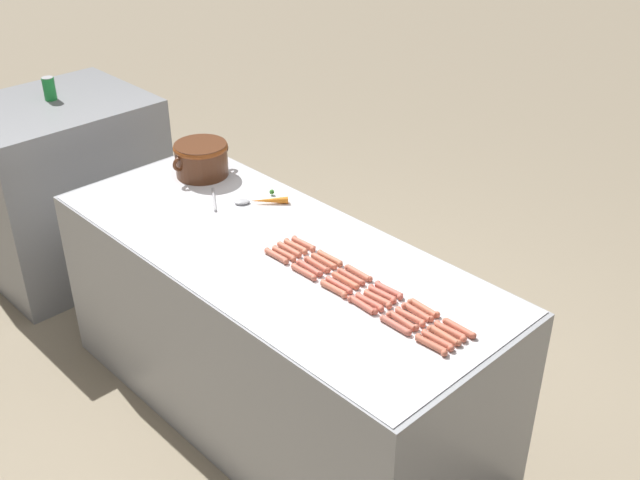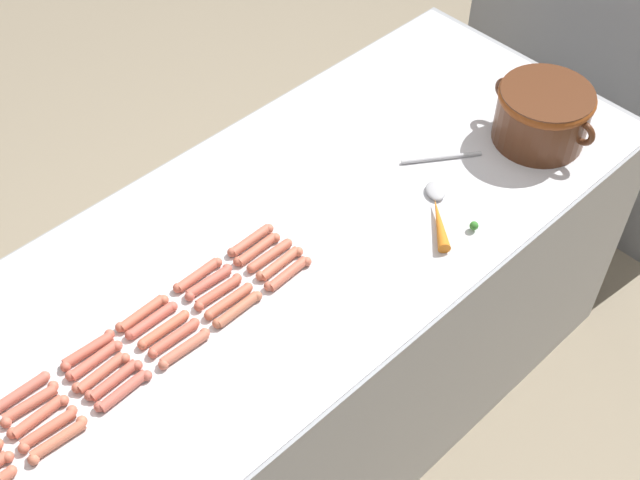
{
  "view_description": "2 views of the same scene",
  "coord_description": "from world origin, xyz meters",
  "px_view_note": "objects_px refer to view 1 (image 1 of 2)",
  "views": [
    {
      "loc": [
        -1.71,
        -2.05,
        2.47
      ],
      "look_at": [
        0.05,
        -0.22,
        0.97
      ],
      "focal_mm": 43.15,
      "sensor_mm": 36.0,
      "label": 1
    },
    {
      "loc": [
        1.06,
        -0.89,
        2.39
      ],
      "look_at": [
        0.07,
        0.05,
        0.87
      ],
      "focal_mm": 46.95,
      "sensor_mm": 36.0,
      "label": 2
    }
  ],
  "objects_px": {
    "hot_dog_14": "(378,299)",
    "hot_dog_16": "(317,265)",
    "hot_dog_22": "(324,261)",
    "soda_can": "(50,88)",
    "hot_dog_10": "(309,268)",
    "bean_pot": "(201,157)",
    "hot_dog_17": "(289,249)",
    "hot_dog_21": "(351,277)",
    "hot_dog_15": "(345,281)",
    "hot_dog_28": "(330,258)",
    "hot_dog_3": "(334,289)",
    "hot_dog_25": "(424,308)",
    "hot_dog_4": "(304,272)",
    "hot_dog_8": "(369,302)",
    "hot_dog_1": "(395,325)",
    "hot_dog_6": "(438,340)",
    "hot_dog_2": "(362,305)",
    "hot_dog_7": "(402,321)",
    "hot_dog_23": "(296,246)",
    "back_cabinet": "(65,188)",
    "hot_dog_24": "(459,328)",
    "hot_dog_20": "(382,294)",
    "hot_dog_0": "(431,345)",
    "hot_dog_12": "(444,336)",
    "serving_spoon": "(233,201)",
    "hot_dog_18": "(450,331)",
    "hot_dog_26": "(389,290)",
    "hot_dog_9": "(339,285)",
    "hot_dog_27": "(358,273)",
    "carrot": "(269,200)",
    "hot_dog_19": "(417,312)",
    "hot_dog_5": "(276,256)",
    "hot_dog_13": "(410,317)"
  },
  "relations": [
    {
      "from": "hot_dog_15",
      "to": "hot_dog_28",
      "type": "relative_size",
      "value": 1.0
    },
    {
      "from": "hot_dog_4",
      "to": "hot_dog_8",
      "type": "height_order",
      "value": "same"
    },
    {
      "from": "hot_dog_12",
      "to": "hot_dog_8",
      "type": "bearing_deg",
      "value": 96.99
    },
    {
      "from": "hot_dog_2",
      "to": "hot_dog_6",
      "type": "relative_size",
      "value": 1.0
    },
    {
      "from": "hot_dog_12",
      "to": "hot_dog_15",
      "type": "height_order",
      "value": "same"
    },
    {
      "from": "hot_dog_10",
      "to": "hot_dog_5",
      "type": "bearing_deg",
      "value": 101.73
    },
    {
      "from": "hot_dog_14",
      "to": "serving_spoon",
      "type": "height_order",
      "value": "hot_dog_14"
    },
    {
      "from": "bean_pot",
      "to": "carrot",
      "type": "xyz_separation_m",
      "value": [
        0.04,
        -0.45,
        -0.08
      ]
    },
    {
      "from": "hot_dog_0",
      "to": "soda_can",
      "type": "height_order",
      "value": "soda_can"
    },
    {
      "from": "hot_dog_28",
      "to": "hot_dog_23",
      "type": "bearing_deg",
      "value": 102.69
    },
    {
      "from": "hot_dog_22",
      "to": "soda_can",
      "type": "height_order",
      "value": "soda_can"
    },
    {
      "from": "hot_dog_3",
      "to": "hot_dog_25",
      "type": "xyz_separation_m",
      "value": [
        0.14,
        -0.31,
        0.0
      ]
    },
    {
      "from": "hot_dog_13",
      "to": "hot_dog_28",
      "type": "bearing_deg",
      "value": 81.5
    },
    {
      "from": "hot_dog_12",
      "to": "hot_dog_15",
      "type": "distance_m",
      "value": 0.47
    },
    {
      "from": "hot_dog_1",
      "to": "hot_dog_18",
      "type": "bearing_deg",
      "value": -53.95
    },
    {
      "from": "hot_dog_7",
      "to": "hot_dog_12",
      "type": "bearing_deg",
      "value": -75.77
    },
    {
      "from": "hot_dog_7",
      "to": "hot_dog_8",
      "type": "xyz_separation_m",
      "value": [
        0.0,
        0.16,
        0.0
      ]
    },
    {
      "from": "hot_dog_17",
      "to": "bean_pot",
      "type": "height_order",
      "value": "bean_pot"
    },
    {
      "from": "hot_dog_26",
      "to": "hot_dog_25",
      "type": "bearing_deg",
      "value": -88.33
    },
    {
      "from": "hot_dog_1",
      "to": "hot_dog_23",
      "type": "xyz_separation_m",
      "value": [
        0.11,
        0.63,
        0.0
      ]
    },
    {
      "from": "hot_dog_14",
      "to": "hot_dog_15",
      "type": "relative_size",
      "value": 1.0
    },
    {
      "from": "hot_dog_21",
      "to": "hot_dog_28",
      "type": "relative_size",
      "value": 1.0
    },
    {
      "from": "back_cabinet",
      "to": "hot_dog_20",
      "type": "relative_size",
      "value": 7.29
    },
    {
      "from": "hot_dog_9",
      "to": "hot_dog_3",
      "type": "bearing_deg",
      "value": -173.79
    },
    {
      "from": "hot_dog_14",
      "to": "hot_dog_16",
      "type": "xyz_separation_m",
      "value": [
        0.0,
        0.32,
        0.0
      ]
    },
    {
      "from": "hot_dog_3",
      "to": "hot_dog_8",
      "type": "distance_m",
      "value": 0.15
    },
    {
      "from": "hot_dog_17",
      "to": "hot_dog_21",
      "type": "bearing_deg",
      "value": -83.64
    },
    {
      "from": "hot_dog_18",
      "to": "serving_spoon",
      "type": "relative_size",
      "value": 0.57
    },
    {
      "from": "hot_dog_0",
      "to": "hot_dog_19",
      "type": "xyz_separation_m",
      "value": [
        0.11,
        0.15,
        0.0
      ]
    },
    {
      "from": "hot_dog_8",
      "to": "hot_dog_27",
      "type": "height_order",
      "value": "same"
    },
    {
      "from": "bean_pot",
      "to": "hot_dog_3",
      "type": "bearing_deg",
      "value": -102.19
    },
    {
      "from": "hot_dog_17",
      "to": "hot_dog_21",
      "type": "height_order",
      "value": "same"
    },
    {
      "from": "hot_dog_7",
      "to": "hot_dog_23",
      "type": "distance_m",
      "value": 0.63
    },
    {
      "from": "hot_dog_23",
      "to": "hot_dog_24",
      "type": "distance_m",
      "value": 0.79
    },
    {
      "from": "serving_spoon",
      "to": "hot_dog_18",
      "type": "bearing_deg",
      "value": -92.98
    },
    {
      "from": "hot_dog_28",
      "to": "hot_dog_17",
      "type": "bearing_deg",
      "value": 114.09
    },
    {
      "from": "hot_dog_14",
      "to": "hot_dog_17",
      "type": "height_order",
      "value": "same"
    },
    {
      "from": "hot_dog_1",
      "to": "hot_dog_19",
      "type": "relative_size",
      "value": 1.0
    },
    {
      "from": "hot_dog_21",
      "to": "soda_can",
      "type": "distance_m",
      "value": 2.22
    },
    {
      "from": "hot_dog_22",
      "to": "hot_dog_24",
      "type": "relative_size",
      "value": 1.0
    },
    {
      "from": "back_cabinet",
      "to": "hot_dog_28",
      "type": "relative_size",
      "value": 7.28
    },
    {
      "from": "hot_dog_0",
      "to": "hot_dog_20",
      "type": "bearing_deg",
      "value": 71.65
    },
    {
      "from": "hot_dog_18",
      "to": "soda_can",
      "type": "relative_size",
      "value": 1.11
    },
    {
      "from": "hot_dog_10",
      "to": "bean_pot",
      "type": "relative_size",
      "value": 0.43
    },
    {
      "from": "hot_dog_1",
      "to": "hot_dog_6",
      "type": "distance_m",
      "value": 0.16
    },
    {
      "from": "hot_dog_17",
      "to": "hot_dog_26",
      "type": "height_order",
      "value": "same"
    },
    {
      "from": "hot_dog_24",
      "to": "hot_dog_20",
      "type": "bearing_deg",
      "value": 96.39
    },
    {
      "from": "hot_dog_21",
      "to": "hot_dog_27",
      "type": "bearing_deg",
      "value": -1.36
    },
    {
      "from": "hot_dog_6",
      "to": "hot_dog_8",
      "type": "distance_m",
      "value": 0.31
    },
    {
      "from": "hot_dog_4",
      "to": "hot_dog_26",
      "type": "distance_m",
      "value": 0.34
    }
  ]
}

